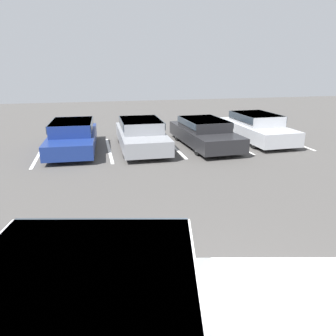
{
  "coord_description": "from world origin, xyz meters",
  "views": [
    {
      "loc": [
        -1.54,
        -2.67,
        3.45
      ],
      "look_at": [
        0.2,
        4.83,
        1.0
      ],
      "focal_mm": 35.0,
      "sensor_mm": 36.0,
      "label": 1
    }
  ],
  "objects_px": {
    "parked_sedan_b": "(141,133)",
    "parked_sedan_c": "(204,132)",
    "parked_sedan_d": "(256,126)",
    "parked_sedan_a": "(73,135)"
  },
  "relations": [
    {
      "from": "parked_sedan_a",
      "to": "parked_sedan_d",
      "type": "bearing_deg",
      "value": 92.49
    },
    {
      "from": "parked_sedan_b",
      "to": "parked_sedan_c",
      "type": "xyz_separation_m",
      "value": [
        2.76,
        -0.15,
        -0.03
      ]
    },
    {
      "from": "parked_sedan_d",
      "to": "parked_sedan_c",
      "type": "bearing_deg",
      "value": -81.77
    },
    {
      "from": "parked_sedan_b",
      "to": "parked_sedan_c",
      "type": "distance_m",
      "value": 2.76
    },
    {
      "from": "parked_sedan_c",
      "to": "parked_sedan_d",
      "type": "bearing_deg",
      "value": 97.14
    },
    {
      "from": "parked_sedan_b",
      "to": "parked_sedan_c",
      "type": "relative_size",
      "value": 0.97
    },
    {
      "from": "parked_sedan_b",
      "to": "parked_sedan_d",
      "type": "relative_size",
      "value": 0.99
    },
    {
      "from": "parked_sedan_c",
      "to": "parked_sedan_d",
      "type": "xyz_separation_m",
      "value": [
        2.72,
        0.46,
        0.04
      ]
    },
    {
      "from": "parked_sedan_a",
      "to": "parked_sedan_d",
      "type": "distance_m",
      "value": 8.29
    },
    {
      "from": "parked_sedan_a",
      "to": "parked_sedan_c",
      "type": "distance_m",
      "value": 5.59
    }
  ]
}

